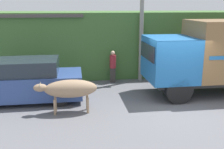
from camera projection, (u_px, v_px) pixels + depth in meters
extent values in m
plane|color=slate|center=(180.00, 107.00, 10.01)|extent=(60.00, 60.00, 0.00)
cube|color=#426B33|center=(138.00, 40.00, 16.14)|extent=(32.00, 5.35, 3.44)
cube|color=#99ADB7|center=(40.00, 47.00, 13.96)|extent=(4.34, 2.40, 3.23)
cube|color=#4C4742|center=(38.00, 15.00, 13.53)|extent=(4.64, 2.70, 0.16)
cube|color=#2D2D2D|center=(216.00, 79.00, 11.51)|extent=(5.76, 1.82, 0.18)
cube|color=#236BB2|center=(169.00, 59.00, 10.96)|extent=(1.88, 2.28, 1.79)
cube|color=#232D38|center=(147.00, 51.00, 10.75)|extent=(0.04, 1.94, 0.63)
cylinder|color=black|center=(178.00, 89.00, 10.40)|extent=(1.09, 0.50, 1.09)
ellipsoid|color=#9E7F60|center=(71.00, 89.00, 9.34)|extent=(1.87, 0.65, 0.65)
ellipsoid|color=#9E7F60|center=(40.00, 88.00, 9.17)|extent=(0.48, 0.28, 0.28)
cone|color=#B7AD93|center=(40.00, 85.00, 9.03)|extent=(0.06, 0.06, 0.11)
cone|color=#B7AD93|center=(40.00, 83.00, 9.24)|extent=(0.06, 0.06, 0.11)
cylinder|color=#9E7F60|center=(55.00, 107.00, 9.25)|extent=(0.09, 0.09, 0.57)
cylinder|color=#9E7F60|center=(56.00, 104.00, 9.59)|extent=(0.09, 0.09, 0.57)
cylinder|color=#9E7F60|center=(88.00, 106.00, 9.41)|extent=(0.09, 0.09, 0.57)
cylinder|color=#9E7F60|center=(87.00, 102.00, 9.75)|extent=(0.09, 0.09, 0.57)
cube|color=#334C8C|center=(24.00, 85.00, 10.57)|extent=(4.66, 1.87, 0.94)
cube|color=#232D38|center=(25.00, 67.00, 10.39)|extent=(2.56, 1.72, 0.59)
cylinder|color=black|center=(60.00, 98.00, 10.10)|extent=(0.66, 0.30, 0.66)
cube|color=#38332D|center=(113.00, 75.00, 13.22)|extent=(0.30, 0.22, 0.75)
cylinder|color=maroon|center=(113.00, 62.00, 13.04)|extent=(0.37, 0.37, 0.65)
sphere|color=#DBB28E|center=(113.00, 53.00, 12.93)|extent=(0.21, 0.21, 0.21)
cylinder|color=gray|center=(141.00, 27.00, 13.04)|extent=(0.20, 0.20, 5.51)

